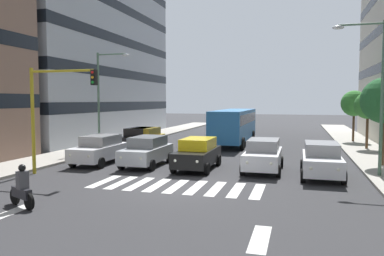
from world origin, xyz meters
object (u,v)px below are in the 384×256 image
(bus_behind_traffic, at_px, (234,123))
(car_4, at_px, (100,149))
(motorcycle_with_rider, at_px, (22,190))
(street_tree_2, at_px, (368,106))
(car_3, at_px, (147,151))
(street_tree_3, at_px, (354,104))
(street_lamp_left, at_px, (375,83))
(car_2, at_px, (198,153))
(car_row2_0, at_px, (139,139))
(car_row2_1, at_px, (145,139))
(car_0, at_px, (322,160))
(car_1, at_px, (263,155))
(street_lamp_right, at_px, (103,91))
(traffic_light_gantry, at_px, (50,104))

(bus_behind_traffic, bearing_deg, car_4, 63.34)
(motorcycle_with_rider, distance_m, street_tree_2, 25.08)
(car_3, height_order, bus_behind_traffic, bus_behind_traffic)
(car_3, relative_size, car_4, 1.00)
(car_3, height_order, street_tree_2, street_tree_2)
(street_tree_2, bearing_deg, bus_behind_traffic, -6.26)
(motorcycle_with_rider, bearing_deg, street_tree_3, -119.27)
(bus_behind_traffic, height_order, street_lamp_left, street_lamp_left)
(car_2, distance_m, street_lamp_left, 9.67)
(bus_behind_traffic, distance_m, street_lamp_left, 15.52)
(car_row2_0, height_order, car_row2_1, same)
(car_0, relative_size, car_1, 1.00)
(street_lamp_left, height_order, street_tree_2, street_lamp_left)
(bus_behind_traffic, bearing_deg, street_lamp_right, 41.34)
(car_0, height_order, car_1, same)
(street_lamp_left, bearing_deg, motorcycle_with_rider, 34.67)
(traffic_light_gantry, relative_size, street_lamp_left, 0.73)
(car_row2_0, distance_m, bus_behind_traffic, 8.69)
(street_lamp_right, bearing_deg, bus_behind_traffic, -138.66)
(bus_behind_traffic, height_order, motorcycle_with_rider, bus_behind_traffic)
(car_row2_1, distance_m, street_lamp_right, 4.76)
(street_lamp_left, height_order, street_tree_3, street_lamp_left)
(street_tree_3, bearing_deg, car_row2_1, 30.89)
(car_row2_0, height_order, traffic_light_gantry, traffic_light_gantry)
(car_3, bearing_deg, street_lamp_right, -41.11)
(car_row2_0, bearing_deg, street_lamp_left, 156.50)
(car_3, distance_m, bus_behind_traffic, 12.60)
(motorcycle_with_rider, distance_m, street_lamp_left, 16.31)
(car_2, bearing_deg, street_lamp_left, 179.88)
(traffic_light_gantry, height_order, street_tree_2, traffic_light_gantry)
(car_3, bearing_deg, car_row2_1, -66.11)
(car_1, xyz_separation_m, street_lamp_left, (-5.33, 0.42, 3.78))
(car_0, bearing_deg, car_3, -3.91)
(car_0, distance_m, car_4, 12.69)
(motorcycle_with_rider, distance_m, street_lamp_right, 15.10)
(motorcycle_with_rider, relative_size, traffic_light_gantry, 0.29)
(street_lamp_right, bearing_deg, car_row2_0, -139.05)
(car_2, distance_m, traffic_light_gantry, 8.20)
(car_3, relative_size, street_lamp_left, 0.59)
(car_row2_0, bearing_deg, car_3, 117.46)
(car_row2_1, bearing_deg, bus_behind_traffic, -136.83)
(car_row2_0, relative_size, street_lamp_left, 0.59)
(car_3, relative_size, traffic_light_gantry, 0.81)
(car_0, relative_size, motorcycle_with_rider, 2.80)
(car_row2_0, distance_m, car_row2_1, 0.47)
(motorcycle_with_rider, bearing_deg, car_1, -129.19)
(motorcycle_with_rider, bearing_deg, street_tree_2, -125.70)
(street_lamp_right, bearing_deg, street_tree_3, -148.33)
(car_0, relative_size, street_lamp_right, 0.62)
(car_row2_1, relative_size, street_tree_3, 0.97)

